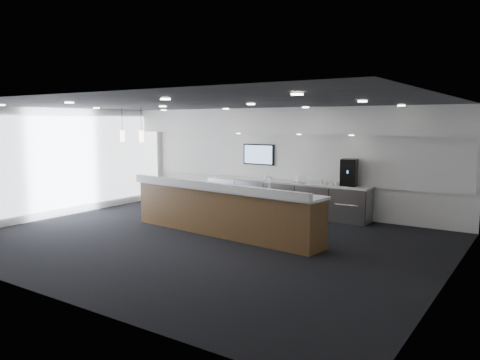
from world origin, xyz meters
The scene contains 23 objects.
ground centered at (0.00, 0.00, 0.00)m, with size 10.00×10.00×0.00m, color black.
ceiling centered at (0.00, 0.00, 3.00)m, with size 10.00×8.00×0.02m, color black.
back_wall centered at (0.00, 4.00, 1.50)m, with size 10.00×0.02×3.00m, color white.
left_wall centered at (-5.00, 0.00, 1.50)m, with size 0.02×8.00×3.00m, color white.
right_wall centered at (5.00, 0.00, 1.50)m, with size 0.02×8.00×3.00m, color white.
soffit_bulkhead centered at (0.00, 3.55, 2.65)m, with size 10.00×0.90×0.70m, color white.
alcove_panel centered at (0.00, 3.97, 1.60)m, with size 9.80×0.06×1.40m, color white.
window_blinds_wall centered at (-4.96, 0.00, 1.50)m, with size 0.04×7.36×2.55m, color silver.
back_credenza centered at (0.00, 3.64, 0.48)m, with size 5.06×0.66×0.95m.
wall_tv centered at (-1.00, 3.91, 1.65)m, with size 1.05×0.08×0.62m.
pendant_left centered at (-2.40, 0.80, 2.25)m, with size 0.12×0.12×0.30m, color beige.
pendant_right centered at (-3.10, 0.80, 2.25)m, with size 0.12×0.12×0.30m, color beige.
ceiling_can_lights centered at (0.00, 0.00, 2.97)m, with size 7.00×5.00×0.02m, color white, non-canonical shape.
service_counter centered at (0.00, 0.67, 0.58)m, with size 5.25×1.36×1.49m.
coffee_machine centered at (1.91, 3.69, 1.30)m, with size 0.48×0.57×0.71m.
info_sign_left centered at (0.44, 3.57, 1.05)m, with size 0.15×0.02×0.20m, color silver.
info_sign_right centered at (0.65, 3.53, 1.06)m, with size 0.16×0.02×0.22m, color silver.
cup_0 centered at (1.90, 3.56, 1.00)m, with size 0.11×0.11×0.10m, color white.
cup_1 centered at (1.76, 3.56, 1.00)m, with size 0.11×0.11×0.10m, color white.
cup_2 centered at (1.62, 3.56, 1.00)m, with size 0.11×0.11×0.10m, color white.
cup_3 centered at (1.48, 3.56, 1.00)m, with size 0.11×0.11×0.10m, color white.
cup_4 centered at (1.34, 3.56, 1.00)m, with size 0.11×0.11×0.10m, color white.
cup_5 centered at (1.20, 3.56, 1.00)m, with size 0.11×0.11×0.10m, color white.
Camera 1 is at (6.30, -8.02, 2.61)m, focal length 35.00 mm.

